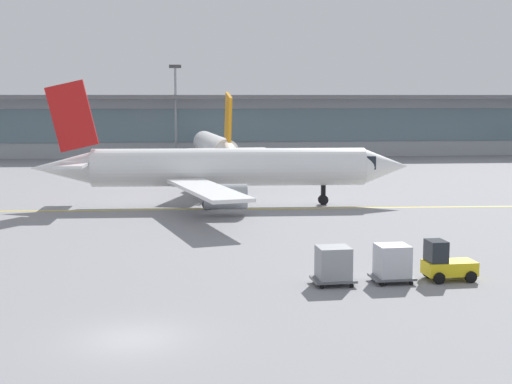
{
  "coord_description": "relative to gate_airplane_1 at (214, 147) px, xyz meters",
  "views": [
    {
      "loc": [
        2.26,
        -28.17,
        9.38
      ],
      "look_at": [
        6.8,
        20.88,
        3.0
      ],
      "focal_mm": 51.92,
      "sensor_mm": 36.0,
      "label": 1
    }
  ],
  "objects": [
    {
      "name": "apron_light_mast_1",
      "position": [
        -5.09,
        18.01,
        4.75
      ],
      "size": [
        1.8,
        0.36,
        14.05
      ],
      "color": "gray",
      "rests_on": "ground_plane"
    },
    {
      "name": "cargo_dolly_trailing",
      "position": [
        3.82,
        -58.13,
        -1.91
      ],
      "size": [
        2.2,
        1.74,
        1.94
      ],
      "rotation": [
        0.0,
        0.0,
        0.07
      ],
      "color": "#595B60",
      "rests_on": "ground_plane"
    },
    {
      "name": "taxiing_regional_jet",
      "position": [
        -0.24,
        -30.5,
        0.27
      ],
      "size": [
        32.52,
        30.28,
        10.79
      ],
      "rotation": [
        0.0,
        0.0,
        -0.03
      ],
      "color": "white",
      "rests_on": "ground_plane"
    },
    {
      "name": "gate_airplane_1",
      "position": [
        0.0,
        0.0,
        0.0
      ],
      "size": [
        27.6,
        29.83,
        9.88
      ],
      "rotation": [
        0.0,
        0.0,
        1.67
      ],
      "color": "white",
      "rests_on": "ground_plane"
    },
    {
      "name": "cargo_dolly_lead",
      "position": [
        6.88,
        -57.93,
        -1.91
      ],
      "size": [
        2.2,
        1.74,
        1.94
      ],
      "rotation": [
        0.0,
        0.0,
        0.07
      ],
      "color": "#595B60",
      "rests_on": "ground_plane"
    },
    {
      "name": "baggage_tug",
      "position": [
        9.72,
        -57.74,
        -2.07
      ],
      "size": [
        2.69,
        1.77,
        2.1
      ],
      "rotation": [
        0.0,
        0.0,
        0.07
      ],
      "color": "yellow",
      "rests_on": "ground_plane"
    },
    {
      "name": "taxiway_centreline_stripe",
      "position": [
        0.18,
        -32.51,
        -2.96
      ],
      "size": [
        109.97,
        3.51,
        0.01
      ],
      "primitive_type": "cube",
      "rotation": [
        0.0,
        0.0,
        -0.03
      ],
      "color": "yellow",
      "rests_on": "ground_plane"
    },
    {
      "name": "ground_plane",
      "position": [
        -5.63,
        -65.61,
        -2.96
      ],
      "size": [
        400.0,
        400.0,
        0.0
      ],
      "primitive_type": "plane",
      "color": "gray"
    },
    {
      "name": "terminal_concourse",
      "position": [
        -5.63,
        24.24,
        1.96
      ],
      "size": [
        217.69,
        11.0,
        9.6
      ],
      "color": "#9EA3A8",
      "rests_on": "ground_plane"
    }
  ]
}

